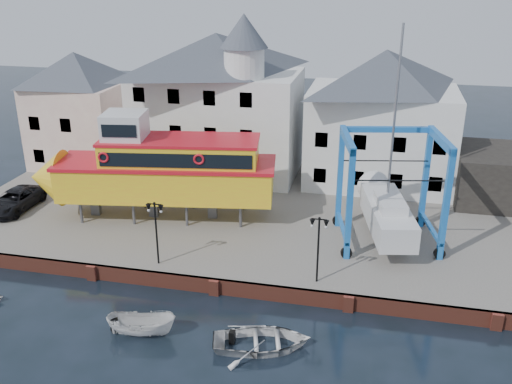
# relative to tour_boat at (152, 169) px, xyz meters

# --- Properties ---
(ground) EXTENTS (140.00, 140.00, 0.00)m
(ground) POSITION_rel_tour_boat_xyz_m (6.99, -7.99, -4.70)
(ground) COLOR black
(ground) RESTS_ON ground
(hardstanding) EXTENTS (44.00, 22.00, 1.00)m
(hardstanding) POSITION_rel_tour_boat_xyz_m (6.99, 3.01, -4.20)
(hardstanding) COLOR #5E5A57
(hardstanding) RESTS_ON ground
(quay_wall) EXTENTS (44.00, 0.47, 1.00)m
(quay_wall) POSITION_rel_tour_boat_xyz_m (6.99, -7.88, -4.20)
(quay_wall) COLOR brown
(quay_wall) RESTS_ON ground
(building_pink) EXTENTS (8.00, 7.00, 10.30)m
(building_pink) POSITION_rel_tour_boat_xyz_m (-11.01, 10.01, 1.44)
(building_pink) COLOR beige
(building_pink) RESTS_ON hardstanding
(building_white_main) EXTENTS (14.00, 8.30, 14.00)m
(building_white_main) POSITION_rel_tour_boat_xyz_m (2.12, 10.40, 2.64)
(building_white_main) COLOR silver
(building_white_main) RESTS_ON hardstanding
(building_white_right) EXTENTS (12.00, 8.00, 11.20)m
(building_white_right) POSITION_rel_tour_boat_xyz_m (15.99, 11.01, 1.89)
(building_white_right) COLOR silver
(building_white_right) RESTS_ON hardstanding
(shed_dark) EXTENTS (8.00, 7.00, 4.00)m
(shed_dark) POSITION_rel_tour_boat_xyz_m (25.99, 9.01, -1.70)
(shed_dark) COLOR black
(shed_dark) RESTS_ON hardstanding
(lamp_post_left) EXTENTS (1.12, 0.32, 4.20)m
(lamp_post_left) POSITION_rel_tour_boat_xyz_m (2.99, -6.79, -0.53)
(lamp_post_left) COLOR black
(lamp_post_left) RESTS_ON hardstanding
(lamp_post_right) EXTENTS (1.12, 0.32, 4.20)m
(lamp_post_right) POSITION_rel_tour_boat_xyz_m (12.99, -6.79, -0.53)
(lamp_post_right) COLOR black
(lamp_post_right) RESTS_ON hardstanding
(tour_boat) EXTENTS (18.49, 7.07, 7.85)m
(tour_boat) POSITION_rel_tour_boat_xyz_m (0.00, 0.00, 0.00)
(tour_boat) COLOR #59595E
(tour_boat) RESTS_ON hardstanding
(travel_lift) EXTENTS (7.57, 9.75, 14.28)m
(travel_lift) POSITION_rel_tour_boat_xyz_m (16.72, 0.33, -1.32)
(travel_lift) COLOR #1852B2
(travel_lift) RESTS_ON hardstanding
(van) EXTENTS (2.55, 5.47, 1.52)m
(van) POSITION_rel_tour_boat_xyz_m (-10.84, -1.26, -2.95)
(van) COLOR black
(van) RESTS_ON hardstanding
(motorboat_a) EXTENTS (3.94, 1.96, 1.46)m
(motorboat_a) POSITION_rel_tour_boat_xyz_m (4.32, -12.70, -4.70)
(motorboat_a) COLOR silver
(motorboat_a) RESTS_ON ground
(motorboat_b) EXTENTS (5.85, 4.82, 1.05)m
(motorboat_b) POSITION_rel_tour_boat_xyz_m (10.86, -12.37, -4.70)
(motorboat_b) COLOR silver
(motorboat_b) RESTS_ON ground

